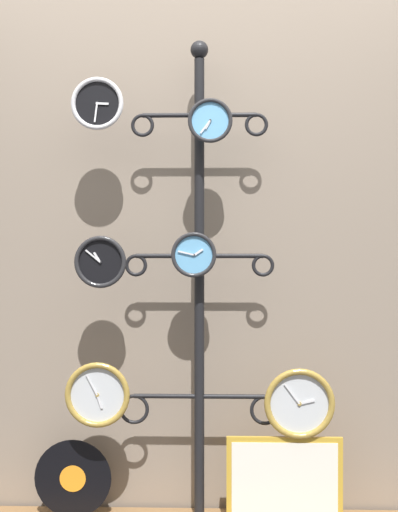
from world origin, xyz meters
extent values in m
cube|color=gray|center=(0.00, 0.57, 1.40)|extent=(4.40, 0.04, 2.80)
cylinder|color=black|center=(0.00, 0.41, 1.04)|extent=(0.04, 0.04, 2.04)
sphere|color=black|center=(0.00, 0.41, 2.10)|extent=(0.08, 0.08, 0.08)
cylinder|color=black|center=(-0.12, 0.41, 1.82)|extent=(0.25, 0.02, 0.02)
torus|color=black|center=(-0.25, 0.41, 1.77)|extent=(0.10, 0.02, 0.10)
cylinder|color=black|center=(0.12, 0.41, 1.82)|extent=(0.25, 0.02, 0.02)
torus|color=black|center=(0.25, 0.41, 1.77)|extent=(0.10, 0.02, 0.10)
cylinder|color=black|center=(-0.14, 0.41, 1.20)|extent=(0.28, 0.02, 0.02)
torus|color=black|center=(-0.28, 0.41, 1.16)|extent=(0.10, 0.02, 0.10)
cylinder|color=black|center=(0.14, 0.41, 1.20)|extent=(0.28, 0.02, 0.02)
torus|color=black|center=(0.28, 0.41, 1.16)|extent=(0.10, 0.02, 0.10)
cylinder|color=black|center=(-0.14, 0.41, 0.59)|extent=(0.29, 0.02, 0.02)
torus|color=black|center=(-0.29, 0.41, 0.53)|extent=(0.13, 0.02, 0.13)
cylinder|color=black|center=(0.14, 0.41, 0.59)|extent=(0.29, 0.02, 0.02)
torus|color=black|center=(0.29, 0.41, 0.53)|extent=(0.13, 0.02, 0.13)
cylinder|color=black|center=(-0.43, 0.33, 1.85)|extent=(0.20, 0.02, 0.20)
torus|color=silver|center=(-0.43, 0.31, 1.85)|extent=(0.22, 0.02, 0.22)
cylinder|color=silver|center=(-0.43, 0.31, 1.85)|extent=(0.01, 0.01, 0.01)
cube|color=silver|center=(-0.41, 0.31, 1.85)|extent=(0.05, 0.00, 0.01)
cube|color=silver|center=(-0.44, 0.31, 1.81)|extent=(0.02, 0.00, 0.08)
cylinder|color=#60A8DB|center=(0.05, 0.33, 1.78)|extent=(0.17, 0.02, 0.17)
torus|color=#262628|center=(0.05, 0.31, 1.78)|extent=(0.19, 0.02, 0.19)
cylinder|color=#262628|center=(0.05, 0.31, 1.78)|extent=(0.01, 0.01, 0.01)
cube|color=silver|center=(0.04, 0.31, 1.76)|extent=(0.03, 0.00, 0.04)
cube|color=silver|center=(0.03, 0.31, 1.75)|extent=(0.05, 0.00, 0.06)
cylinder|color=black|center=(-0.42, 0.31, 1.18)|extent=(0.20, 0.02, 0.20)
torus|color=#262628|center=(-0.42, 0.30, 1.18)|extent=(0.22, 0.02, 0.22)
cylinder|color=#262628|center=(-0.42, 0.30, 1.18)|extent=(0.01, 0.01, 0.01)
cube|color=silver|center=(-0.43, 0.30, 1.20)|extent=(0.03, 0.00, 0.05)
cube|color=silver|center=(-0.45, 0.30, 1.20)|extent=(0.07, 0.00, 0.06)
cylinder|color=#60A8DB|center=(-0.02, 0.34, 1.21)|extent=(0.18, 0.02, 0.18)
torus|color=#262628|center=(-0.02, 0.32, 1.21)|extent=(0.19, 0.02, 0.19)
cylinder|color=#262628|center=(-0.02, 0.32, 1.21)|extent=(0.01, 0.01, 0.01)
cube|color=silver|center=(0.00, 0.32, 1.22)|extent=(0.04, 0.00, 0.03)
cube|color=silver|center=(-0.05, 0.32, 1.22)|extent=(0.07, 0.00, 0.02)
cylinder|color=silver|center=(-0.43, 0.32, 0.62)|extent=(0.25, 0.02, 0.25)
torus|color=#A58438|center=(-0.43, 0.31, 0.62)|extent=(0.28, 0.03, 0.28)
cylinder|color=#A58438|center=(-0.43, 0.31, 0.62)|extent=(0.02, 0.01, 0.02)
cube|color=silver|center=(-0.42, 0.31, 0.59)|extent=(0.03, 0.00, 0.06)
cube|color=silver|center=(-0.45, 0.30, 0.66)|extent=(0.05, 0.00, 0.09)
cylinder|color=silver|center=(0.43, 0.34, 0.58)|extent=(0.27, 0.02, 0.27)
torus|color=#A58438|center=(0.43, 0.32, 0.58)|extent=(0.30, 0.03, 0.30)
cylinder|color=#A58438|center=(0.43, 0.32, 0.58)|extent=(0.02, 0.01, 0.02)
cube|color=silver|center=(0.46, 0.32, 0.59)|extent=(0.07, 0.00, 0.02)
cube|color=silver|center=(0.39, 0.32, 0.62)|extent=(0.07, 0.00, 0.09)
cylinder|color=black|center=(-0.55, 0.40, 0.23)|extent=(0.34, 0.01, 0.34)
cylinder|color=orange|center=(-0.55, 0.40, 0.23)|extent=(0.12, 0.00, 0.12)
cube|color=gold|center=(0.36, 0.34, 0.25)|extent=(0.49, 0.02, 0.38)
cube|color=white|center=(0.36, 0.33, 0.25)|extent=(0.45, 0.00, 0.33)
camera|label=1|loc=(0.09, -2.69, 1.22)|focal=50.00mm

